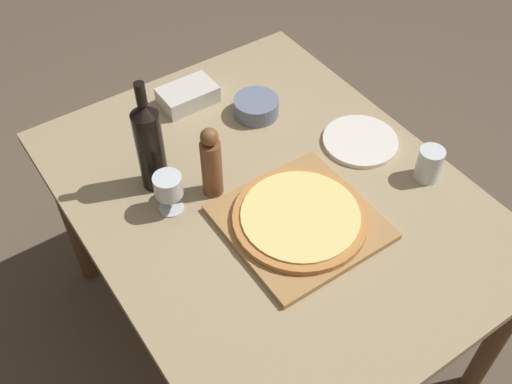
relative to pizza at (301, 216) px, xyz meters
name	(u,v)px	position (x,y,z in m)	size (l,w,h in m)	color
ground_plane	(267,325)	(0.00, 0.14, -0.75)	(12.00, 12.00, 0.00)	brown
dining_table	(269,214)	(0.00, 0.14, -0.12)	(1.00, 1.27, 0.72)	#9E8966
cutting_board	(301,221)	(0.00, 0.00, -0.02)	(0.38, 0.38, 0.02)	#A87A47
pizza	(301,216)	(0.00, 0.00, 0.00)	(0.36, 0.36, 0.02)	#BC7A3D
wine_bottle	(150,145)	(-0.25, 0.35, 0.12)	(0.07, 0.07, 0.35)	black
pepper_mill	(211,163)	(-0.13, 0.23, 0.08)	(0.06, 0.06, 0.23)	brown
wine_glass	(168,187)	(-0.26, 0.24, 0.06)	(0.08, 0.08, 0.12)	silver
small_bowl	(256,107)	(0.16, 0.44, 0.00)	(0.14, 0.14, 0.06)	slate
drinking_tumbler	(429,164)	(0.40, -0.06, 0.02)	(0.07, 0.07, 0.10)	silver
dinner_plate	(360,141)	(0.34, 0.15, -0.02)	(0.23, 0.23, 0.01)	silver
food_container	(188,95)	(0.01, 0.61, 0.00)	(0.18, 0.11, 0.06)	beige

